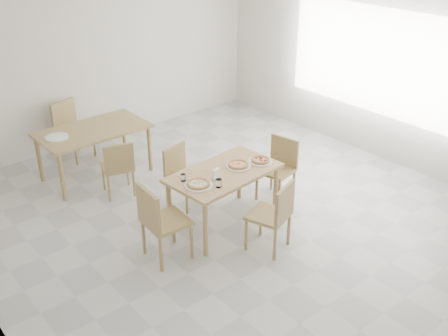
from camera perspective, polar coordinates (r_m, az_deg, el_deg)
room at (r=8.40m, az=16.14°, el=11.14°), size 7.28×7.00×7.00m
main_table at (r=6.35m, az=-0.00°, el=-1.12°), size 1.43×0.90×0.75m
chair_south at (r=5.99m, az=5.58°, el=-4.82°), size 0.55×0.55×0.87m
chair_north at (r=6.94m, az=-4.73°, el=-0.38°), size 0.48×0.48×0.81m
chair_west at (r=5.82m, az=-7.08°, el=-5.47°), size 0.49×0.49×0.93m
chair_east at (r=7.09m, az=6.06°, el=0.42°), size 0.50×0.50×0.85m
plate_margherita at (r=6.41m, az=1.58°, el=0.20°), size 0.31×0.31×0.02m
plate_mushroom at (r=5.98m, az=-2.79°, el=-1.91°), size 0.33×0.33×0.02m
plate_pepperoni at (r=6.54m, az=3.99°, el=0.70°), size 0.30×0.30×0.02m
pizza_margherita at (r=6.40m, az=1.58°, el=0.38°), size 0.33×0.33×0.03m
pizza_mushroom at (r=5.97m, az=-2.79°, el=-1.72°), size 0.33×0.33×0.03m
pizza_pepperoni at (r=6.53m, az=4.00°, el=0.88°), size 0.29×0.29×0.03m
tumbler_a at (r=5.94m, az=-0.58°, el=-1.66°), size 0.07×0.07×0.10m
tumbler_b at (r=6.09m, az=-4.48°, el=-1.05°), size 0.06×0.06×0.09m
napkin_holder at (r=6.11m, az=-0.88°, el=-0.70°), size 0.12×0.08×0.13m
fork_a at (r=6.32m, az=-1.95°, el=-0.30°), size 0.09×0.18×0.01m
fork_b at (r=6.17m, az=-4.67°, el=-1.08°), size 0.06×0.19×0.01m
second_table at (r=7.77m, az=-14.05°, el=3.61°), size 1.55×0.90×0.75m
chair_back_s at (r=7.22m, az=-11.45°, el=0.32°), size 0.50×0.50×0.81m
chair_back_n at (r=8.55m, az=-16.40°, el=4.45°), size 0.56×0.56×0.91m
plate_empty at (r=7.57m, az=-17.73°, el=3.21°), size 0.32×0.32×0.02m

